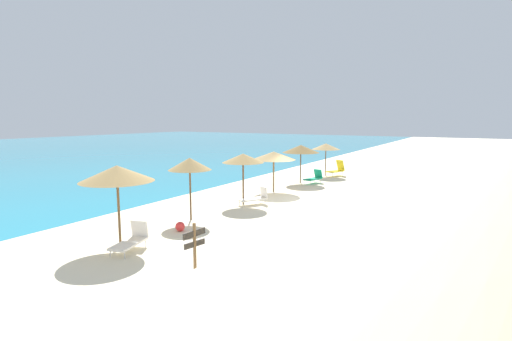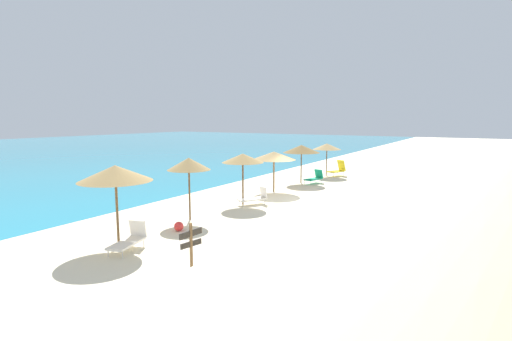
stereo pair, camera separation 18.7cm
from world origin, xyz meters
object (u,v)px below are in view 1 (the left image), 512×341
Objects in this scene: beach_umbrella_4 at (301,149)px; lounge_chair_1 at (255,197)px; beach_umbrella_0 at (117,174)px; beach_umbrella_2 at (243,158)px; beach_umbrella_3 at (274,156)px; beach_umbrella_1 at (190,164)px; wooden_signpost at (195,246)px; lounge_chair_2 at (337,169)px; beach_ball at (180,227)px; lounge_chair_0 at (132,240)px; lounge_chair_3 at (314,178)px; beach_umbrella_5 at (326,147)px.

lounge_chair_1 is at bearing -174.12° from beach_umbrella_4.
beach_umbrella_0 is 7.85m from beach_umbrella_2.
beach_umbrella_3 is 3.88m from beach_umbrella_4.
beach_umbrella_1 is 6.79m from wooden_signpost.
wooden_signpost is (-12.68, -4.31, -1.24)m from beach_umbrella_3.
lounge_chair_2 is 17.70m from beach_ball.
lounge_chair_1 is 9.77m from wooden_signpost.
lounge_chair_0 is 1.03× the size of lounge_chair_3.
beach_umbrella_4 reaches higher than lounge_chair_2.
lounge_chair_3 is at bearing -68.67° from beach_umbrella_4.
lounge_chair_3 is at bearing -106.23° from lounge_chair_0.
beach_umbrella_2 reaches higher than lounge_chair_1.
beach_umbrella_2 is 1.05× the size of beach_umbrella_5.
beach_umbrella_0 is at bearing -179.88° from beach_umbrella_4.
wooden_signpost is at bearing 114.88° from lounge_chair_3.
beach_umbrella_3 is 1.67× the size of lounge_chair_3.
lounge_chair_2 is 0.99× the size of wooden_signpost.
beach_umbrella_4 is at bearing -103.03° from lounge_chair_0.
lounge_chair_0 is 4.30× the size of beach_ball.
beach_umbrella_1 is 7.25× the size of beach_ball.
lounge_chair_2 is at bearing -1.32° from beach_ball.
beach_umbrella_0 is 11.73m from beach_umbrella_3.
lounge_chair_0 is at bearing 81.17° from wooden_signpost.
beach_umbrella_2 is at bearing 179.53° from beach_umbrella_5.
beach_umbrella_0 reaches higher than lounge_chair_0.
beach_umbrella_1 is at bearing 179.42° from beach_umbrella_4.
beach_umbrella_0 is 16.12m from lounge_chair_3.
lounge_chair_1 is at bearing -0.98° from beach_ball.
beach_umbrella_2 is 7.76m from beach_umbrella_4.
beach_umbrella_5 reaches higher than lounge_chair_2.
beach_umbrella_4 is at bearing 175.70° from beach_umbrella_5.
lounge_chair_2 is 21.32m from wooden_signpost.
beach_umbrella_4 is 4.09m from beach_umbrella_5.
wooden_signpost is at bearing -165.59° from beach_umbrella_4.
beach_umbrella_4 is 1.04× the size of beach_umbrella_5.
beach_umbrella_0 is 1.13× the size of beach_umbrella_5.
beach_umbrella_1 is 1.74× the size of lounge_chair_1.
wooden_signpost is (-16.90, -3.37, 0.59)m from lounge_chair_3.
beach_umbrella_4 is at bearing 0.12° from beach_umbrella_0.
beach_umbrella_0 is 7.50× the size of beach_ball.
beach_umbrella_3 is at bearing 91.05° from lounge_chair_3.
beach_umbrella_4 is (15.60, 0.03, -0.20)m from beach_umbrella_0.
wooden_signpost is (-16.56, -4.25, -1.40)m from beach_umbrella_4.
wooden_signpost is (-0.96, -4.22, -1.60)m from beach_umbrella_0.
wooden_signpost is (-8.80, -4.04, -1.44)m from beach_umbrella_2.
beach_umbrella_0 is at bearing 178.70° from beach_umbrella_2.
beach_umbrella_1 is 2.92m from beach_ball.
beach_umbrella_3 is (11.72, 0.09, -0.36)m from beach_umbrella_0.
beach_umbrella_0 is at bearing 109.17° from lounge_chair_2.
beach_ball is (-17.69, 0.41, -0.33)m from lounge_chair_2.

